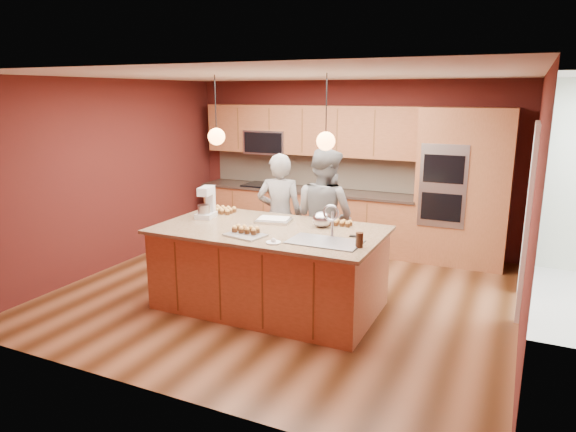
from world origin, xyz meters
The scene contains 24 objects.
floor centered at (0.00, 0.00, 0.00)m, with size 5.50×5.50×0.00m, color #442310.
ceiling centered at (0.00, 0.00, 2.70)m, with size 5.50×5.50×0.00m, color white.
wall_back centered at (0.00, 2.50, 1.35)m, with size 5.50×5.50×0.00m, color #4E1916.
wall_front centered at (0.00, -2.50, 1.35)m, with size 5.50×5.50×0.00m, color #4E1916.
wall_left centered at (-2.75, 0.00, 1.35)m, with size 5.00×5.00×0.00m, color #4E1916.
wall_right centered at (2.75, 0.00, 1.35)m, with size 5.00×5.00×0.00m, color #4E1916.
cabinet_run centered at (-0.68, 2.25, 0.98)m, with size 3.74×0.64×2.30m.
oven_column centered at (1.85, 2.19, 1.15)m, with size 1.30×0.62×2.30m.
doorway_trim centered at (2.73, 0.80, 1.05)m, with size 0.08×1.11×2.20m, color silver, non-canonical shape.
pendant_left centered at (-0.67, -0.44, 2.00)m, with size 0.20×0.20×0.80m.
pendant_right centered at (0.70, -0.44, 2.00)m, with size 0.20×0.20×0.80m.
island centered at (0.03, -0.45, 0.49)m, with size 2.62×1.47×1.35m.
person_left centered at (-0.33, 0.54, 0.86)m, with size 0.63×0.41×1.72m, color black.
person_right centered at (0.32, 0.54, 0.91)m, with size 0.89×0.69×1.82m, color gray.
stand_mixer centered at (-0.95, -0.30, 1.13)m, with size 0.25×0.32×0.39m.
sheet_cake centered at (-0.08, -0.14, 0.99)m, with size 0.47×0.38×0.05m.
cooling_rack centered at (-0.08, -0.85, 0.98)m, with size 0.42×0.30×0.02m, color #A4A5AB.
mixing_bowl centered at (0.54, -0.13, 1.06)m, with size 0.23×0.23×0.19m, color #B7B9C0.
plate centered at (0.33, -0.97, 0.97)m, with size 0.16×0.16×0.01m, color white.
tumbler centered at (1.19, -0.73, 1.04)m, with size 0.08×0.08×0.16m, color #321C10.
phone centered at (1.02, -0.37, 0.97)m, with size 0.12×0.06×0.01m, color black.
cupcakes_left centered at (-0.91, 0.01, 1.00)m, with size 0.33×0.25×0.07m, color gold, non-canonical shape.
cupcakes_rack centered at (-0.11, -0.77, 1.02)m, with size 0.32×0.16×0.07m, color gold, non-canonical shape.
cupcakes_right centered at (0.71, 0.03, 1.00)m, with size 0.30×0.15×0.07m, color gold, non-canonical shape.
Camera 1 is at (2.65, -5.57, 2.50)m, focal length 32.00 mm.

